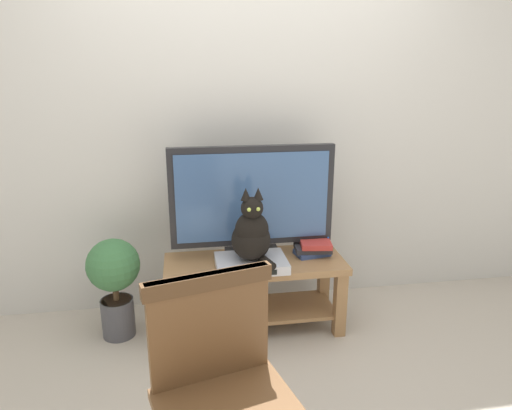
{
  "coord_description": "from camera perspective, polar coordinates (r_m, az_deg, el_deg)",
  "views": [
    {
      "loc": [
        -0.43,
        -2.08,
        1.62
      ],
      "look_at": [
        -0.02,
        0.47,
        0.85
      ],
      "focal_mm": 32.19,
      "sensor_mm": 36.0,
      "label": 1
    }
  ],
  "objects": [
    {
      "name": "ground_plane",
      "position": [
        2.68,
        2.15,
        -20.64
      ],
      "size": [
        12.0,
        12.0,
        0.0
      ],
      "primitive_type": "plane",
      "color": "#ADA393"
    },
    {
      "name": "back_wall",
      "position": [
        3.12,
        -1.24,
        12.59
      ],
      "size": [
        7.0,
        0.12,
        2.8
      ],
      "primitive_type": "cube",
      "color": "beige",
      "rests_on": "ground"
    },
    {
      "name": "tv_stand",
      "position": [
        2.95,
        -0.16,
        -9.53
      ],
      "size": [
        1.12,
        0.44,
        0.47
      ],
      "color": "olive",
      "rests_on": "ground"
    },
    {
      "name": "tv",
      "position": [
        2.84,
        -0.45,
        0.69
      ],
      "size": [
        1.02,
        0.2,
        0.71
      ],
      "color": "black",
      "rests_on": "tv_stand"
    },
    {
      "name": "media_box",
      "position": [
        2.78,
        -0.61,
        -7.23
      ],
      "size": [
        0.42,
        0.3,
        0.06
      ],
      "color": "#BCBCC1",
      "rests_on": "tv_stand"
    },
    {
      "name": "cat",
      "position": [
        2.7,
        -0.55,
        -3.58
      ],
      "size": [
        0.24,
        0.31,
        0.45
      ],
      "color": "black",
      "rests_on": "media_box"
    },
    {
      "name": "wooden_chair",
      "position": [
        1.74,
        -4.14,
        -21.48
      ],
      "size": [
        0.58,
        0.58,
        0.93
      ],
      "color": "brown",
      "rests_on": "ground"
    },
    {
      "name": "book_stack",
      "position": [
        2.97,
        7.15,
        -5.31
      ],
      "size": [
        0.24,
        0.2,
        0.1
      ],
      "color": "#33477A",
      "rests_on": "tv_stand"
    },
    {
      "name": "potted_plant",
      "position": [
        2.96,
        -17.19,
        -8.65
      ],
      "size": [
        0.32,
        0.32,
        0.64
      ],
      "color": "#47474C",
      "rests_on": "ground"
    }
  ]
}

